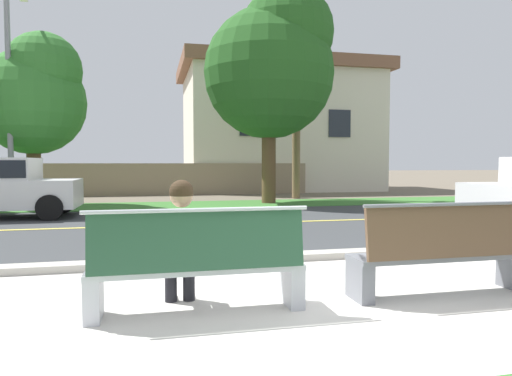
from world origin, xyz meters
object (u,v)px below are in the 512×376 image
(bench_right, at_px, (445,253))
(palm_tree_tall, at_px, (297,15))
(bench_left, at_px, (198,266))
(seated_person_white, at_px, (181,240))
(shade_tree_centre, at_px, (274,64))
(streetlamp, at_px, (10,74))
(shade_tree_left, at_px, (35,95))

(bench_right, relative_size, palm_tree_tall, 0.22)
(bench_left, relative_size, palm_tree_tall, 0.22)
(bench_left, distance_m, palm_tree_tall, 15.71)
(bench_right, bearing_deg, bench_left, 180.00)
(seated_person_white, bearing_deg, shade_tree_centre, 70.70)
(streetlamp, bearing_deg, shade_tree_left, 61.55)
(streetlamp, bearing_deg, palm_tree_tall, 12.69)
(bench_left, xyz_separation_m, shade_tree_centre, (3.74, 11.26, 4.37))
(seated_person_white, bearing_deg, streetlamp, 111.90)
(bench_right, bearing_deg, shade_tree_left, 118.99)
(bench_right, distance_m, shade_tree_left, 13.96)
(shade_tree_centre, bearing_deg, bench_left, -108.38)
(bench_left, xyz_separation_m, streetlamp, (-4.50, 11.02, 3.63))
(bench_right, xyz_separation_m, shade_tree_centre, (1.18, 11.26, 4.37))
(bench_left, height_order, seated_person_white, seated_person_white)
(bench_right, height_order, shade_tree_left, shade_tree_left)
(shade_tree_centre, relative_size, palm_tree_tall, 0.83)
(bench_right, xyz_separation_m, seated_person_white, (-2.71, 0.17, 0.21))
(seated_person_white, relative_size, streetlamp, 0.17)
(bench_left, bearing_deg, palm_tree_tall, 68.50)
(bench_right, relative_size, shade_tree_left, 0.36)
(shade_tree_centre, distance_m, palm_tree_tall, 3.39)
(bench_right, distance_m, streetlamp, 13.59)
(shade_tree_centre, bearing_deg, shade_tree_left, 175.28)
(bench_left, distance_m, streetlamp, 12.45)
(bench_left, distance_m, bench_right, 2.57)
(streetlamp, bearing_deg, bench_right, -57.33)
(shade_tree_centre, bearing_deg, seated_person_white, -109.30)
(shade_tree_centre, height_order, palm_tree_tall, palm_tree_tall)
(bench_left, distance_m, seated_person_white, 0.31)
(bench_right, relative_size, streetlamp, 0.28)
(bench_left, xyz_separation_m, bench_right, (2.57, 0.00, 0.00))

